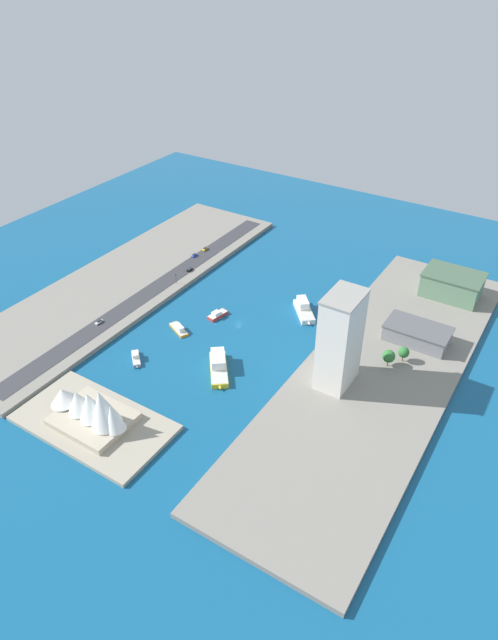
% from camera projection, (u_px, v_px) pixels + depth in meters
% --- Properties ---
extents(ground_plane, '(440.00, 440.00, 0.00)m').
position_uv_depth(ground_plane, '(239.00, 323.00, 312.53)').
color(ground_plane, '#145684').
extents(quay_west, '(70.00, 240.00, 2.64)m').
position_uv_depth(quay_west, '(380.00, 372.00, 275.09)').
color(quay_west, gray).
rests_on(quay_west, ground_plane).
extents(quay_east, '(70.00, 240.00, 2.64)m').
position_uv_depth(quay_east, '(128.00, 281.00, 348.47)').
color(quay_east, gray).
rests_on(quay_east, ground_plane).
extents(peninsula_point, '(70.15, 38.18, 2.00)m').
position_uv_depth(peninsula_point, '(94.00, 423.00, 246.85)').
color(peninsula_point, '#A89E89').
rests_on(peninsula_point, ground_plane).
extents(road_strip, '(11.90, 228.00, 0.15)m').
position_uv_depth(road_strip, '(154.00, 289.00, 337.97)').
color(road_strip, '#38383D').
rests_on(road_strip, quay_east).
extents(yacht_sleek_gray, '(12.06, 11.49, 4.00)m').
position_uv_depth(yacht_sleek_gray, '(136.00, 358.00, 284.27)').
color(yacht_sleek_gray, '#999EA3').
rests_on(yacht_sleek_gray, ground_plane).
extents(tugboat_red, '(7.13, 14.01, 3.71)m').
position_uv_depth(tugboat_red, '(218.00, 315.00, 317.23)').
color(tugboat_red, red).
rests_on(tugboat_red, ground_plane).
extents(ferry_white_commuter, '(20.80, 22.26, 7.32)m').
position_uv_depth(ferry_white_commuter, '(304.00, 309.00, 319.57)').
color(ferry_white_commuter, silver).
rests_on(ferry_white_commuter, ground_plane).
extents(water_taxi_orange, '(15.41, 10.57, 3.84)m').
position_uv_depth(water_taxi_orange, '(179.00, 329.00, 305.79)').
color(water_taxi_orange, orange).
rests_on(water_taxi_orange, ground_plane).
extents(ferry_yellow_fast, '(22.49, 25.57, 7.46)m').
position_uv_depth(ferry_yellow_fast, '(218.00, 365.00, 277.03)').
color(ferry_yellow_fast, yellow).
rests_on(ferry_yellow_fast, ground_plane).
extents(hotel_broad_white, '(15.05, 22.68, 48.40)m').
position_uv_depth(hotel_broad_white, '(340.00, 340.00, 254.13)').
color(hotel_broad_white, silver).
rests_on(hotel_broad_white, quay_west).
extents(terminal_long_green, '(33.65, 23.95, 14.41)m').
position_uv_depth(terminal_long_green, '(452.00, 284.00, 328.13)').
color(terminal_long_green, slate).
rests_on(terminal_long_green, quay_west).
extents(warehouse_low_gray, '(33.39, 19.19, 8.85)m').
position_uv_depth(warehouse_low_gray, '(417.00, 334.00, 292.13)').
color(warehouse_low_gray, gray).
rests_on(warehouse_low_gray, quay_west).
extents(suv_black, '(2.20, 4.78, 1.43)m').
position_uv_depth(suv_black, '(190.00, 270.00, 355.81)').
color(suv_black, black).
rests_on(suv_black, road_strip).
extents(hatchback_blue, '(1.90, 4.29, 1.63)m').
position_uv_depth(hatchback_blue, '(194.00, 255.00, 371.75)').
color(hatchback_blue, black).
rests_on(hatchback_blue, road_strip).
extents(van_white, '(1.91, 5.05, 1.59)m').
position_uv_depth(van_white, '(99.00, 322.00, 307.36)').
color(van_white, black).
rests_on(van_white, road_strip).
extents(taxi_yellow_cab, '(2.13, 5.05, 1.60)m').
position_uv_depth(taxi_yellow_cab, '(205.00, 249.00, 379.36)').
color(taxi_yellow_cab, black).
rests_on(taxi_yellow_cab, road_strip).
extents(traffic_light_waterfront, '(0.36, 0.36, 6.50)m').
position_uv_depth(traffic_light_waterfront, '(176.00, 277.00, 340.83)').
color(traffic_light_waterfront, black).
rests_on(traffic_light_waterfront, quay_east).
extents(opera_landmark, '(43.36, 26.57, 21.38)m').
position_uv_depth(opera_landmark, '(92.00, 409.00, 241.58)').
color(opera_landmark, '#BCAD93').
rests_on(opera_landmark, peninsula_point).
extents(park_tree_cluster, '(11.08, 13.61, 9.19)m').
position_uv_depth(park_tree_cluster, '(395.00, 355.00, 275.26)').
color(park_tree_cluster, brown).
rests_on(park_tree_cluster, quay_west).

